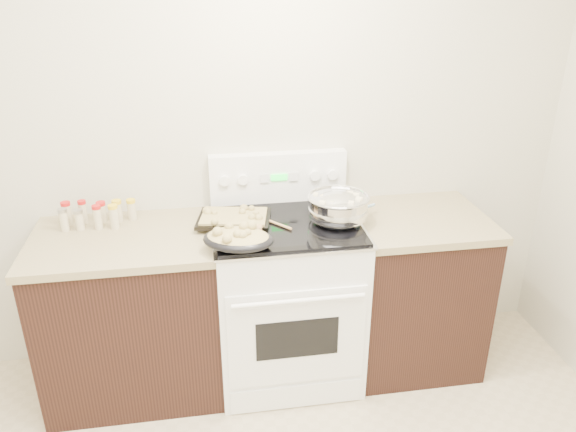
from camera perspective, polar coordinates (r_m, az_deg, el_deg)
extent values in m
cube|color=beige|center=(3.08, -7.76, 8.61)|extent=(4.00, 0.05, 2.70)
cube|color=black|center=(3.16, -15.42, -9.84)|extent=(0.90, 0.64, 0.88)
cube|color=brown|center=(2.94, -16.40, -2.37)|extent=(0.93, 0.67, 0.04)
cube|color=black|center=(3.34, 12.40, -7.54)|extent=(0.70, 0.64, 0.88)
cube|color=brown|center=(3.13, 13.14, -0.35)|extent=(0.73, 0.67, 0.04)
cube|color=white|center=(3.15, -0.15, -8.63)|extent=(0.76, 0.66, 0.92)
cube|color=white|center=(2.88, 0.93, -12.30)|extent=(0.70, 0.01, 0.55)
cube|color=black|center=(2.87, 0.96, -12.39)|extent=(0.42, 0.01, 0.22)
cylinder|color=white|center=(2.70, 1.12, -8.62)|extent=(0.65, 0.02, 0.02)
cube|color=white|center=(3.12, 0.88, -17.83)|extent=(0.70, 0.01, 0.14)
cube|color=silver|center=(2.92, -0.16, -0.93)|extent=(0.78, 0.68, 0.01)
cube|color=black|center=(2.91, -0.16, -0.71)|extent=(0.74, 0.64, 0.01)
cube|color=white|center=(3.13, -1.01, 3.97)|extent=(0.76, 0.07, 0.28)
cylinder|color=white|center=(3.05, -6.48, 3.58)|extent=(0.06, 0.02, 0.06)
cylinder|color=white|center=(3.06, -4.61, 3.69)|extent=(0.06, 0.02, 0.06)
cylinder|color=white|center=(3.11, 2.76, 4.11)|extent=(0.06, 0.02, 0.06)
cylinder|color=white|center=(3.13, 4.56, 4.21)|extent=(0.06, 0.02, 0.06)
cube|color=#19E533|center=(3.08, -0.90, 3.94)|extent=(0.09, 0.00, 0.04)
cube|color=silver|center=(3.07, -2.38, 3.85)|extent=(0.05, 0.00, 0.05)
cube|color=silver|center=(3.09, 0.57, 4.01)|extent=(0.05, 0.00, 0.05)
ellipsoid|color=silver|center=(2.90, 5.10, 0.57)|extent=(0.37, 0.37, 0.19)
cylinder|color=silver|center=(2.93, 5.06, -0.45)|extent=(0.17, 0.17, 0.01)
torus|color=silver|center=(2.87, 5.16, 1.94)|extent=(0.32, 0.32, 0.02)
cylinder|color=silver|center=(2.89, 5.12, 0.94)|extent=(0.30, 0.30, 0.11)
cylinder|color=brown|center=(2.88, 5.15, 1.72)|extent=(0.28, 0.28, 0.00)
cube|color=beige|center=(2.88, 3.84, 1.90)|extent=(0.03, 0.03, 0.02)
cube|color=beige|center=(2.91, 3.97, 2.15)|extent=(0.03, 0.03, 0.02)
cube|color=beige|center=(2.80, 3.51, 1.24)|extent=(0.04, 0.04, 0.03)
cube|color=beige|center=(2.93, 4.96, 2.29)|extent=(0.03, 0.03, 0.02)
cube|color=beige|center=(2.88, 3.57, 1.93)|extent=(0.03, 0.03, 0.02)
cube|color=beige|center=(2.93, 6.31, 2.24)|extent=(0.03, 0.03, 0.03)
cube|color=beige|center=(2.82, 4.56, 1.35)|extent=(0.03, 0.03, 0.02)
cube|color=beige|center=(2.86, 7.25, 1.60)|extent=(0.04, 0.04, 0.03)
cube|color=beige|center=(2.91, 6.94, 2.03)|extent=(0.04, 0.04, 0.03)
cube|color=beige|center=(2.92, 5.24, 2.18)|extent=(0.03, 0.03, 0.03)
cube|color=beige|center=(2.90, 2.83, 2.12)|extent=(0.03, 0.03, 0.02)
cube|color=beige|center=(2.81, 6.43, 1.23)|extent=(0.04, 0.04, 0.02)
cube|color=beige|center=(2.91, 5.80, 2.05)|extent=(0.03, 0.03, 0.02)
cube|color=beige|center=(2.89, 5.51, 1.96)|extent=(0.03, 0.03, 0.02)
ellipsoid|color=black|center=(2.65, -5.09, -2.40)|extent=(0.39, 0.33, 0.08)
ellipsoid|color=tan|center=(2.64, -5.10, -2.17)|extent=(0.35, 0.29, 0.06)
sphere|color=tan|center=(2.67, -3.73, -0.96)|extent=(0.05, 0.05, 0.05)
sphere|color=tan|center=(2.59, -5.15, -1.83)|extent=(0.04, 0.04, 0.04)
sphere|color=tan|center=(2.68, -6.01, -1.04)|extent=(0.04, 0.04, 0.04)
sphere|color=tan|center=(2.67, -4.50, -1.05)|extent=(0.05, 0.05, 0.05)
sphere|color=tan|center=(2.59, -4.64, -1.91)|extent=(0.05, 0.05, 0.05)
sphere|color=tan|center=(2.62, -7.18, -1.61)|extent=(0.05, 0.05, 0.05)
sphere|color=tan|center=(2.56, -6.23, -2.33)|extent=(0.05, 0.05, 0.05)
sphere|color=tan|center=(2.61, -4.14, -1.68)|extent=(0.04, 0.04, 0.04)
cube|color=black|center=(2.94, -5.51, -0.29)|extent=(0.41, 0.33, 0.02)
cube|color=tan|center=(2.93, -5.52, -0.07)|extent=(0.37, 0.28, 0.02)
sphere|color=tan|center=(2.99, -8.25, 0.53)|extent=(0.05, 0.05, 0.05)
sphere|color=tan|center=(2.95, -4.66, 0.43)|extent=(0.04, 0.04, 0.04)
sphere|color=tan|center=(2.97, -8.11, 0.35)|extent=(0.04, 0.04, 0.04)
sphere|color=tan|center=(2.99, -4.51, 0.79)|extent=(0.04, 0.04, 0.04)
sphere|color=tan|center=(2.93, -3.27, 0.26)|extent=(0.03, 0.03, 0.03)
sphere|color=tan|center=(2.89, -3.69, -0.12)|extent=(0.04, 0.04, 0.04)
sphere|color=tan|center=(2.96, -7.48, 0.29)|extent=(0.03, 0.03, 0.03)
sphere|color=tan|center=(2.84, -7.45, -0.61)|extent=(0.04, 0.04, 0.04)
sphere|color=tan|center=(2.98, -3.73, 0.78)|extent=(0.03, 0.03, 0.03)
sphere|color=tan|center=(2.88, -2.98, -0.19)|extent=(0.04, 0.04, 0.04)
cylinder|color=#AF8350|center=(2.90, -1.79, -0.55)|extent=(0.19, 0.23, 0.01)
sphere|color=#AF8350|center=(2.82, -2.99, -1.28)|extent=(0.04, 0.04, 0.04)
sphere|color=#9AC5E5|center=(2.87, 6.68, -0.42)|extent=(0.09, 0.09, 0.09)
cylinder|color=#9AC5E5|center=(2.95, 7.66, 0.80)|extent=(0.20, 0.22, 0.07)
cylinder|color=#BFB28C|center=(3.13, -21.52, 0.09)|extent=(0.05, 0.05, 0.11)
cylinder|color=#B21414|center=(3.11, -21.70, 1.16)|extent=(0.05, 0.05, 0.02)
cylinder|color=#BFB28C|center=(3.13, -20.07, 0.25)|extent=(0.04, 0.04, 0.11)
cylinder|color=#B21414|center=(3.10, -20.24, 1.32)|extent=(0.04, 0.04, 0.02)
cylinder|color=#BFB28C|center=(3.12, -18.38, 0.27)|extent=(0.05, 0.05, 0.09)
cylinder|color=#B21414|center=(3.10, -18.51, 1.20)|extent=(0.05, 0.05, 0.02)
cylinder|color=#BFB28C|center=(3.09, -16.91, 0.36)|extent=(0.05, 0.05, 0.10)
cylinder|color=gold|center=(3.07, -17.04, 1.38)|extent=(0.05, 0.05, 0.02)
cylinder|color=#BFB28C|center=(3.09, -15.57, 0.49)|extent=(0.04, 0.04, 0.10)
cylinder|color=gold|center=(3.07, -15.69, 1.48)|extent=(0.05, 0.05, 0.02)
cylinder|color=#BFB28C|center=(3.07, -21.79, -0.50)|extent=(0.04, 0.04, 0.10)
cylinder|color=#B2B2B7|center=(3.05, -21.97, 0.53)|extent=(0.04, 0.04, 0.02)
cylinder|color=#BFB28C|center=(3.06, -20.41, -0.51)|extent=(0.04, 0.04, 0.09)
cylinder|color=#B2B2B7|center=(3.03, -20.56, 0.44)|extent=(0.05, 0.05, 0.02)
cylinder|color=#BFB28C|center=(3.03, -18.76, -0.28)|extent=(0.04, 0.04, 0.11)
cylinder|color=#B21414|center=(3.00, -18.92, 0.86)|extent=(0.04, 0.04, 0.02)
cylinder|color=#BFB28C|center=(3.01, -17.24, -0.22)|extent=(0.05, 0.05, 0.11)
cylinder|color=gold|center=(2.99, -17.39, 0.91)|extent=(0.05, 0.05, 0.02)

